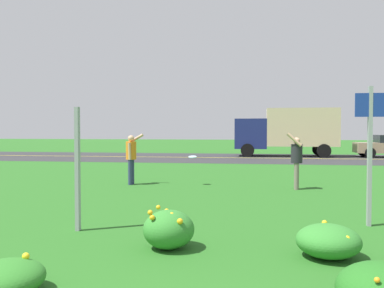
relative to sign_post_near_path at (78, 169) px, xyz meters
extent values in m
plane|color=#26601E|center=(2.74, 7.24, -1.10)|extent=(120.00, 120.00, 0.00)
cube|color=#2D2D30|center=(2.74, 19.67, -1.10)|extent=(120.00, 9.24, 0.01)
cube|color=yellow|center=(2.74, 19.67, -1.09)|extent=(120.00, 0.16, 0.00)
ellipsoid|color=#2D7526|center=(0.45, -2.90, -0.92)|extent=(0.84, 0.91, 0.37)
sphere|color=yellow|center=(0.56, -2.67, -0.74)|extent=(0.08, 0.08, 0.08)
ellipsoid|color=#337F2D|center=(4.16, -0.95, -0.87)|extent=(0.90, 0.93, 0.47)
sphere|color=yellow|center=(4.35, -1.24, -0.76)|extent=(0.09, 0.09, 0.09)
sphere|color=yellow|center=(4.24, -1.25, -0.81)|extent=(0.06, 0.06, 0.06)
sphere|color=yellow|center=(4.17, -0.56, -0.70)|extent=(0.08, 0.08, 0.08)
sphere|color=yellow|center=(3.87, -1.12, -0.84)|extent=(0.07, 0.07, 0.07)
ellipsoid|color=#337F2D|center=(1.84, -0.86, -0.81)|extent=(0.78, 0.81, 0.59)
sphere|color=gold|center=(1.69, -0.92, -0.73)|extent=(0.07, 0.07, 0.07)
sphere|color=gold|center=(1.61, -1.11, -0.51)|extent=(0.08, 0.08, 0.08)
sphere|color=gold|center=(1.91, -0.97, -0.57)|extent=(0.09, 0.09, 0.09)
sphere|color=gold|center=(1.61, -0.60, -0.53)|extent=(0.07, 0.07, 0.07)
sphere|color=gold|center=(2.06, -1.12, -0.62)|extent=(0.09, 0.09, 0.09)
sphere|color=gold|center=(1.78, -0.73, -0.56)|extent=(0.08, 0.08, 0.08)
sphere|color=gold|center=(1.65, -1.13, -0.58)|extent=(0.08, 0.08, 0.08)
sphere|color=orange|center=(4.21, -3.18, -0.63)|extent=(0.05, 0.05, 0.05)
cube|color=#93969B|center=(0.00, 0.00, 0.00)|extent=(0.07, 0.10, 2.21)
cube|color=#93969B|center=(5.24, 1.17, 0.20)|extent=(0.07, 0.10, 2.61)
cube|color=navy|center=(5.24, 1.14, 1.16)|extent=(0.56, 0.03, 0.44)
cylinder|color=orange|center=(-0.91, 6.21, 0.02)|extent=(0.34, 0.34, 0.59)
sphere|color=tan|center=(-0.91, 6.21, 0.41)|extent=(0.21, 0.21, 0.21)
cylinder|color=navy|center=(-0.91, 6.30, -0.69)|extent=(0.14, 0.14, 0.83)
cylinder|color=navy|center=(-0.92, 6.13, -0.69)|extent=(0.14, 0.14, 0.83)
cylinder|color=tan|center=(-0.80, 6.40, 0.40)|extent=(0.53, 0.12, 0.34)
cylinder|color=tan|center=(-0.90, 6.02, 0.00)|extent=(0.12, 0.10, 0.55)
cylinder|color=#232328|center=(4.35, 5.91, -0.02)|extent=(0.34, 0.34, 0.57)
sphere|color=tan|center=(4.35, 5.91, 0.36)|extent=(0.21, 0.21, 0.21)
cylinder|color=#726B5B|center=(4.34, 5.82, -0.70)|extent=(0.14, 0.14, 0.80)
cylinder|color=#726B5B|center=(4.35, 5.99, -0.70)|extent=(0.14, 0.14, 0.80)
cylinder|color=tan|center=(4.26, 5.72, 0.40)|extent=(0.46, 0.12, 0.43)
cylinder|color=tan|center=(4.34, 6.11, -0.04)|extent=(0.12, 0.10, 0.54)
cylinder|color=#ADD6E5|center=(1.10, 6.38, -0.18)|extent=(0.27, 0.27, 0.07)
torus|color=#ADD6E5|center=(1.10, 6.38, -0.19)|extent=(0.27, 0.26, 0.07)
cylinder|color=black|center=(10.27, 20.86, -0.77)|extent=(0.66, 0.22, 0.66)
cylinder|color=black|center=(10.27, 22.64, -0.77)|extent=(0.66, 0.22, 0.66)
cube|color=navy|center=(2.78, 21.75, 0.42)|extent=(2.10, 2.30, 2.00)
cube|color=#CCBC8C|center=(6.13, 21.75, 0.85)|extent=(4.60, 2.30, 2.50)
cylinder|color=black|center=(2.58, 20.65, -0.66)|extent=(0.88, 0.26, 0.88)
cylinder|color=black|center=(2.58, 22.85, -0.66)|extent=(0.88, 0.26, 0.88)
cylinder|color=black|center=(7.41, 20.65, -0.66)|extent=(0.88, 0.26, 0.88)
cylinder|color=black|center=(7.41, 22.85, -0.66)|extent=(0.88, 0.26, 0.88)
camera|label=1|loc=(3.15, -7.05, 0.71)|focal=39.31mm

